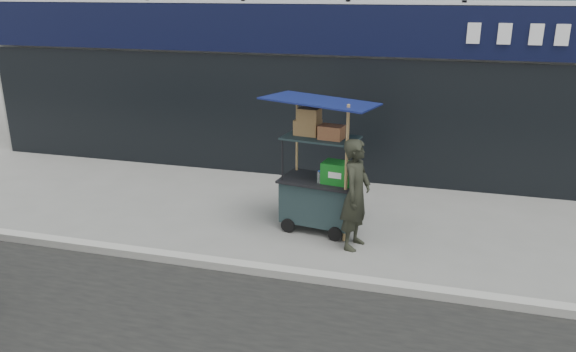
% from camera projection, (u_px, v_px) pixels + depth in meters
% --- Properties ---
extents(ground, '(80.00, 80.00, 0.00)m').
position_uv_depth(ground, '(292.00, 270.00, 7.62)').
color(ground, slate).
rests_on(ground, ground).
extents(curb, '(80.00, 0.18, 0.12)m').
position_uv_depth(curb, '(288.00, 273.00, 7.42)').
color(curb, gray).
rests_on(curb, ground).
extents(vendor_cart, '(1.73, 1.34, 2.14)m').
position_uv_depth(vendor_cart, '(321.00, 184.00, 8.70)').
color(vendor_cart, black).
rests_on(vendor_cart, ground).
extents(vendor_man, '(0.51, 0.67, 1.64)m').
position_uv_depth(vendor_man, '(356.00, 194.00, 8.06)').
color(vendor_man, black).
rests_on(vendor_man, ground).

